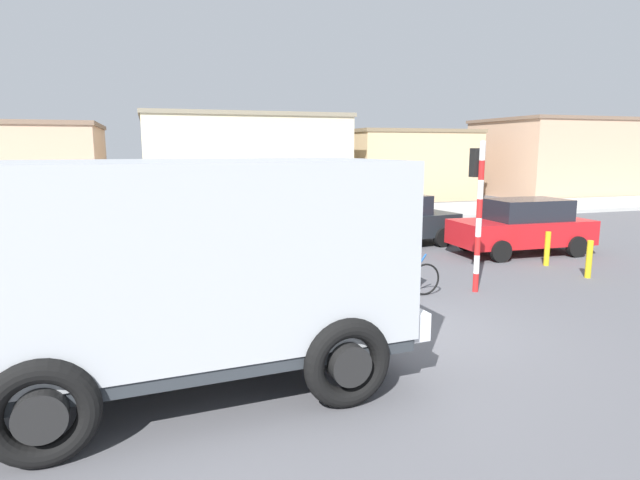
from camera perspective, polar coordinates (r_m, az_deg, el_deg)
ground_plane at (r=9.08m, az=9.12°, el=-9.86°), size 120.00×120.00×0.00m
sidewalk_far at (r=22.94m, az=-7.83°, el=2.36°), size 80.00×5.00×0.16m
truck_foreground at (r=6.81m, az=-13.74°, el=-2.09°), size 5.58×3.12×2.90m
cyclist at (r=10.91m, az=9.09°, el=-1.78°), size 1.73×0.50×1.72m
traffic_light_pole at (r=11.62m, az=16.70°, el=4.63°), size 0.24×0.43×3.20m
car_red_near at (r=16.74m, az=7.95°, el=2.13°), size 4.20×2.30×1.60m
car_white_mid at (r=16.41m, az=21.03°, el=1.41°), size 4.05×1.98×1.60m
car_far_side at (r=18.86m, az=-4.32°, el=3.06°), size 4.05×1.97×1.60m
pedestrian_near_kerb at (r=16.58m, az=-18.54°, el=1.74°), size 0.34×0.22×1.62m
bollard_near at (r=14.05m, az=27.07°, el=-1.86°), size 0.14×0.14×0.90m
bollard_far at (r=15.05m, az=23.34°, el=-0.87°), size 0.14×0.14×0.90m
building_corner_left at (r=29.45m, az=-30.91°, el=6.70°), size 8.78×7.20×4.23m
building_mid_block at (r=29.48m, az=-8.47°, el=8.53°), size 10.41×7.76×4.80m
building_corner_right at (r=33.01m, az=9.29°, el=8.07°), size 7.59×5.48×4.14m
building_set_back at (r=39.20m, az=25.66°, el=8.06°), size 11.89×7.31×4.91m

